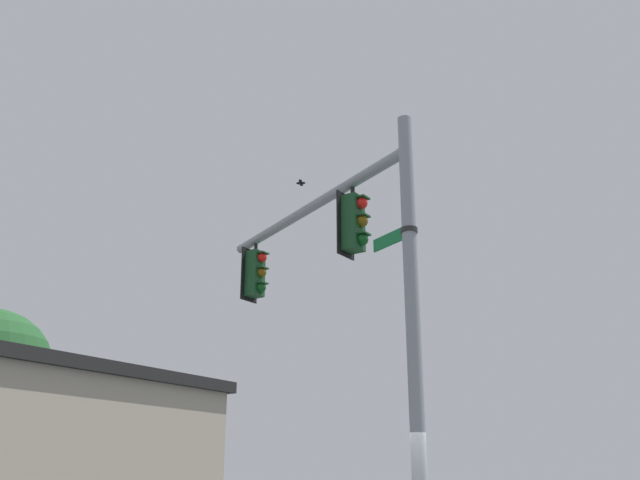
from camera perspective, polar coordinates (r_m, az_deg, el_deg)
The scene contains 6 objects.
signal_pole at distance 11.17m, azimuth 7.48°, elevation -8.04°, with size 0.24×0.24×7.69m, color gray.
mast_arm at distance 14.53m, azimuth -0.88°, elevation 2.53°, with size 0.21×0.21×6.24m, color gray.
traffic_light_nearest_pole at distance 13.02m, azimuth 2.73°, elevation 1.38°, with size 0.54×0.49×1.31m.
traffic_light_mid_inner at distance 16.19m, azimuth -5.13°, elevation -2.66°, with size 0.54×0.49×1.31m.
street_name_sign at distance 11.84m, azimuth 6.30°, elevation 0.39°, with size 0.53×1.02×0.22m.
bird_flying at distance 18.96m, azimuth -1.53°, elevation 4.56°, with size 0.35×0.26×0.08m.
Camera 1 is at (9.77, 5.00, 1.76)m, focal length 40.26 mm.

